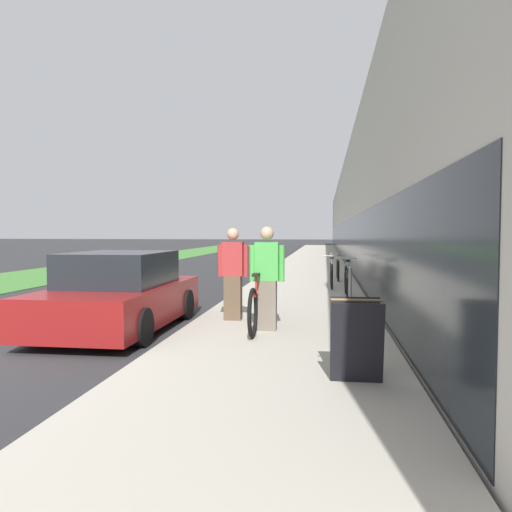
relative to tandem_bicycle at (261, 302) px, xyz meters
The scene contains 12 objects.
sidewalk_slab 18.25m from the tandem_bicycle, 88.71° to the left, with size 3.42×70.00×0.14m.
storefront_facade 27.30m from the tandem_bicycle, 74.75° to the left, with size 10.01×70.00×5.88m.
lawn_strip 24.47m from the tandem_bicycle, 114.62° to the left, with size 4.54×70.00×0.03m.
tandem_bicycle is the anchor object (origin of this frame).
person_rider 0.60m from the tandem_bicycle, 68.35° to the right, with size 0.58×0.23×1.72m.
person_bystander 0.89m from the tandem_bicycle, 139.48° to the left, with size 0.58×0.23×1.70m.
bike_rack_hoop 3.25m from the tandem_bicycle, 59.28° to the left, with size 0.05×0.60×0.84m.
cruiser_bike_nearest 4.42m from the tandem_bicycle, 68.09° to the left, with size 0.52×1.85×0.96m.
cruiser_bike_middle 6.37m from the tandem_bicycle, 78.30° to the left, with size 0.52×1.84×0.92m.
cruiser_bike_farthest 8.67m from the tandem_bicycle, 79.79° to the left, with size 0.52×1.81×0.88m.
sandwich_board_sign 3.33m from the tandem_bicycle, 64.35° to the right, with size 0.56×0.56×0.90m.
parked_sedan_curbside 2.57m from the tandem_bicycle, behind, with size 1.94×4.07×1.41m.
Camera 1 is at (5.50, -5.77, 1.77)m, focal length 35.00 mm.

